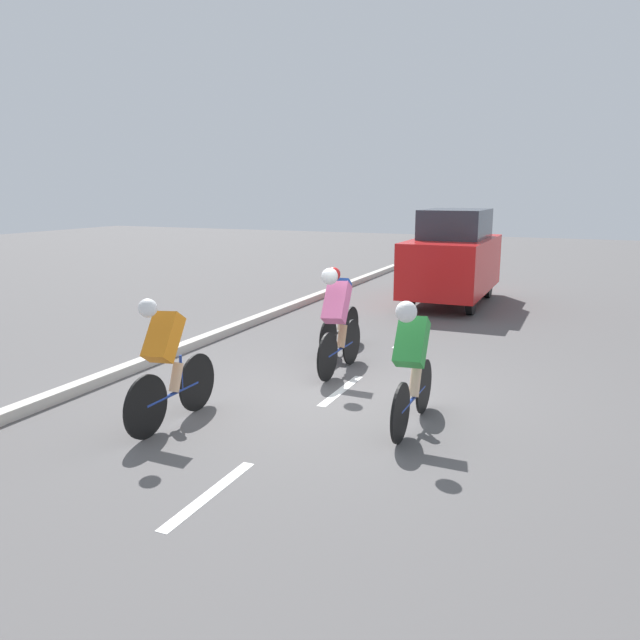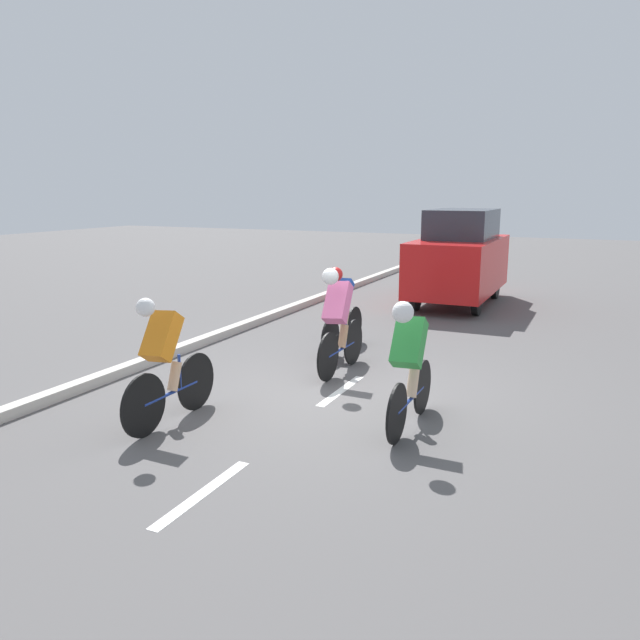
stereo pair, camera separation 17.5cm
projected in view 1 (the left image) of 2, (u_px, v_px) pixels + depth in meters
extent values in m
plane|color=#565454|center=(337.00, 394.00, 8.31)|extent=(60.00, 60.00, 0.00)
cube|color=white|center=(210.00, 494.00, 5.56)|extent=(0.12, 1.40, 0.01)
cube|color=white|center=(341.00, 390.00, 8.43)|extent=(0.12, 1.40, 0.01)
cube|color=white|center=(406.00, 339.00, 11.31)|extent=(0.12, 1.40, 0.01)
cube|color=beige|center=(150.00, 360.00, 9.67)|extent=(0.20, 26.33, 0.14)
cylinder|color=black|center=(351.00, 325.00, 10.91)|extent=(0.03, 0.67, 0.67)
cylinder|color=black|center=(328.00, 338.00, 9.98)|extent=(0.03, 0.67, 0.67)
cylinder|color=black|center=(340.00, 331.00, 10.45)|extent=(0.04, 1.04, 0.04)
cylinder|color=black|center=(344.00, 317.00, 10.57)|extent=(0.04, 0.04, 0.42)
cylinder|color=white|center=(341.00, 325.00, 10.47)|extent=(0.07, 0.07, 0.16)
cylinder|color=#DBAD84|center=(342.00, 320.00, 10.48)|extent=(0.12, 0.23, 0.36)
cube|color=blue|center=(338.00, 293.00, 10.22)|extent=(0.32, 0.44, 0.51)
sphere|color=red|center=(333.00, 274.00, 9.95)|extent=(0.23, 0.23, 0.23)
cylinder|color=black|center=(197.00, 382.00, 7.62)|extent=(0.03, 0.71, 0.71)
cylinder|color=black|center=(146.00, 407.00, 6.76)|extent=(0.03, 0.71, 0.71)
cylinder|color=navy|center=(173.00, 394.00, 7.19)|extent=(0.04, 0.96, 0.04)
cylinder|color=navy|center=(181.00, 372.00, 7.30)|extent=(0.04, 0.04, 0.42)
cylinder|color=#1999D8|center=(175.00, 384.00, 7.21)|extent=(0.07, 0.07, 0.16)
cylinder|color=#DBAD84|center=(176.00, 377.00, 7.22)|extent=(0.12, 0.23, 0.36)
cube|color=orange|center=(163.00, 337.00, 6.96)|extent=(0.35, 0.48, 0.58)
sphere|color=white|center=(148.00, 308.00, 6.70)|extent=(0.21, 0.21, 0.21)
cylinder|color=black|center=(424.00, 386.00, 7.55)|extent=(0.03, 0.66, 0.66)
cylinder|color=black|center=(400.00, 413.00, 6.64)|extent=(0.03, 0.66, 0.66)
cylinder|color=navy|center=(413.00, 399.00, 7.09)|extent=(0.04, 1.01, 0.04)
cylinder|color=navy|center=(417.00, 377.00, 7.21)|extent=(0.04, 0.04, 0.42)
cylinder|color=yellow|center=(414.00, 389.00, 7.12)|extent=(0.07, 0.07, 0.16)
cylinder|color=beige|center=(415.00, 382.00, 7.12)|extent=(0.12, 0.23, 0.36)
cube|color=green|center=(412.00, 342.00, 6.87)|extent=(0.34, 0.48, 0.57)
sphere|color=white|center=(406.00, 312.00, 6.59)|extent=(0.23, 0.23, 0.23)
cylinder|color=black|center=(352.00, 342.00, 9.66)|extent=(0.03, 0.70, 0.70)
cylinder|color=black|center=(328.00, 357.00, 8.79)|extent=(0.03, 0.70, 0.70)
cylinder|color=navy|center=(340.00, 349.00, 9.23)|extent=(0.04, 0.96, 0.04)
cylinder|color=navy|center=(344.00, 333.00, 9.33)|extent=(0.04, 0.04, 0.42)
cylinder|color=#1999D8|center=(341.00, 342.00, 9.25)|extent=(0.07, 0.07, 0.16)
cylinder|color=tan|center=(342.00, 336.00, 9.25)|extent=(0.12, 0.23, 0.36)
cube|color=pink|center=(337.00, 302.00, 9.00)|extent=(0.36, 0.51, 0.62)
sphere|color=white|center=(330.00, 276.00, 8.72)|extent=(0.24, 0.24, 0.24)
cylinder|color=black|center=(471.00, 300.00, 13.48)|extent=(0.14, 0.64, 0.64)
cylinder|color=black|center=(410.00, 296.00, 14.01)|extent=(0.14, 0.64, 0.64)
cylinder|color=black|center=(488.00, 285.00, 15.61)|extent=(0.14, 0.64, 0.64)
cylinder|color=black|center=(435.00, 282.00, 16.14)|extent=(0.14, 0.64, 0.64)
cube|color=red|center=(452.00, 265.00, 14.69)|extent=(1.70, 3.83, 1.22)
cube|color=#2D333D|center=(456.00, 224.00, 14.67)|extent=(1.39, 2.10, 0.67)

